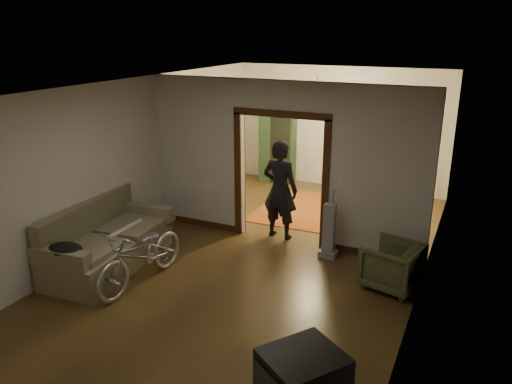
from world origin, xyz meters
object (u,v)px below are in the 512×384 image
Objects in this scene: armchair at (392,266)px; locker at (278,147)px; bicycle at (142,255)px; desk at (375,182)px; sofa at (108,236)px; person at (280,190)px.

locker is (-3.55, 4.24, 0.51)m from armchair.
bicycle reaches higher than armchair.
desk is at bearing -150.79° from armchair.
locker reaches higher than armchair.
sofa is 2.92× the size of armchair.
armchair is at bearing 26.71° from bicycle.
bicycle is at bearing 69.21° from person.
armchair is 5.55m from locker.
sofa is 5.48m from locker.
person reaches higher than bicycle.
armchair is at bearing 11.11° from sofa.
desk is (2.21, 5.50, -0.13)m from bicycle.
locker is (0.61, 5.44, 0.34)m from sofa.
person reaches higher than locker.
desk is at bearing 71.40° from bicycle.
armchair is at bearing 159.21° from person.
bicycle is at bearing -94.75° from locker.
sofa is 0.86m from bicycle.
locker is (-1.38, 3.22, -0.04)m from person.
locker is (-0.22, 5.68, 0.39)m from bicycle.
person is (1.16, 2.46, 0.43)m from bicycle.
bicycle is 5.93m from desk.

